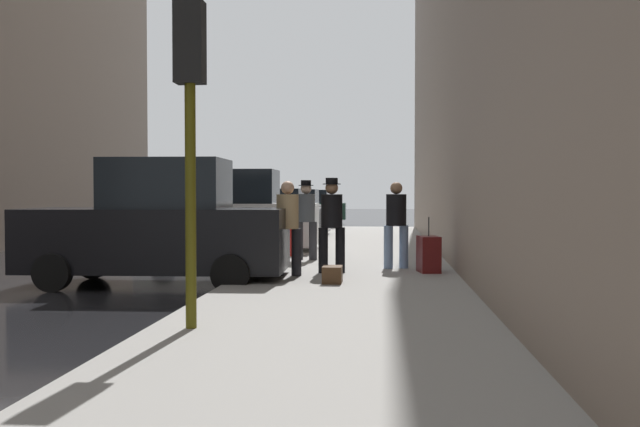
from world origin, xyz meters
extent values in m
cube|color=gray|center=(6.00, 0.00, 0.07)|extent=(4.00, 40.00, 0.15)
cube|color=black|center=(2.60, 0.86, 0.82)|extent=(4.66, 1.99, 1.10)
cube|color=black|center=(2.80, 0.86, 1.80)|extent=(2.12, 1.63, 0.90)
cylinder|color=black|center=(1.07, 1.73, 0.32)|extent=(0.65, 0.24, 0.64)
cylinder|color=black|center=(1.14, -0.11, 0.32)|extent=(0.65, 0.24, 0.64)
cylinder|color=black|center=(4.06, 1.83, 0.32)|extent=(0.65, 0.24, 0.64)
cylinder|color=black|center=(4.13, -0.01, 0.32)|extent=(0.65, 0.24, 0.64)
cube|color=silver|center=(2.60, 6.94, 0.82)|extent=(4.63, 1.92, 1.10)
cube|color=black|center=(2.80, 6.94, 1.80)|extent=(2.10, 1.60, 0.90)
cylinder|color=black|center=(1.09, 7.83, 0.32)|extent=(0.64, 0.23, 0.64)
cylinder|color=black|center=(1.12, 5.99, 0.32)|extent=(0.64, 0.23, 0.64)
cylinder|color=black|center=(4.08, 7.88, 0.32)|extent=(0.64, 0.23, 0.64)
cylinder|color=black|center=(4.11, 6.04, 0.32)|extent=(0.64, 0.23, 0.64)
cube|color=slate|center=(2.60, 13.62, 0.69)|extent=(4.24, 1.93, 0.84)
cube|color=black|center=(2.80, 13.62, 1.44)|extent=(1.92, 1.60, 0.70)
cylinder|color=black|center=(1.26, 14.57, 0.32)|extent=(0.64, 0.23, 0.64)
cylinder|color=black|center=(1.22, 12.73, 0.32)|extent=(0.64, 0.23, 0.64)
cylinder|color=black|center=(3.98, 14.51, 0.32)|extent=(0.64, 0.23, 0.64)
cylinder|color=black|center=(3.94, 12.67, 0.32)|extent=(0.64, 0.23, 0.64)
cube|color=#B7BABF|center=(2.60, 19.56, 0.69)|extent=(4.24, 1.93, 0.84)
cube|color=black|center=(2.80, 19.56, 1.44)|extent=(1.92, 1.61, 0.70)
cylinder|color=black|center=(1.26, 20.51, 0.32)|extent=(0.64, 0.23, 0.64)
cylinder|color=black|center=(1.21, 18.67, 0.32)|extent=(0.64, 0.23, 0.64)
cylinder|color=black|center=(3.99, 20.45, 0.32)|extent=(0.64, 0.23, 0.64)
cylinder|color=black|center=(3.94, 18.61, 0.32)|extent=(0.64, 0.23, 0.64)
cube|color=#193828|center=(2.60, 25.37, 0.69)|extent=(4.25, 1.96, 0.84)
cube|color=black|center=(2.80, 25.37, 1.44)|extent=(1.93, 1.62, 0.70)
cylinder|color=black|center=(1.21, 26.25, 0.32)|extent=(0.65, 0.24, 0.64)
cylinder|color=black|center=(1.26, 24.41, 0.32)|extent=(0.65, 0.24, 0.64)
cylinder|color=black|center=(3.94, 26.32, 0.32)|extent=(0.65, 0.24, 0.64)
cylinder|color=black|center=(3.99, 24.49, 0.32)|extent=(0.65, 0.24, 0.64)
cylinder|color=red|center=(4.45, 5.17, 0.43)|extent=(0.22, 0.22, 0.55)
sphere|color=red|center=(4.45, 5.17, 0.76)|extent=(0.20, 0.20, 0.20)
cylinder|color=red|center=(4.29, 5.17, 0.45)|extent=(0.10, 0.09, 0.09)
cylinder|color=red|center=(4.61, 5.17, 0.45)|extent=(0.10, 0.09, 0.09)
cylinder|color=#514C0F|center=(4.50, -3.78, 1.95)|extent=(0.12, 0.12, 3.60)
cube|color=black|center=(4.50, -3.78, 3.30)|extent=(0.32, 0.24, 0.90)
sphere|color=red|center=(4.50, -3.65, 3.58)|extent=(0.14, 0.14, 0.14)
sphere|color=yellow|center=(4.50, -3.65, 3.30)|extent=(0.14, 0.14, 0.14)
sphere|color=green|center=(4.50, -3.65, 3.02)|extent=(0.14, 0.14, 0.14)
cylinder|color=#728CB2|center=(7.03, 2.72, 0.57)|extent=(0.22, 0.22, 0.85)
cylinder|color=#728CB2|center=(6.73, 2.62, 0.57)|extent=(0.22, 0.22, 0.85)
cylinder|color=black|center=(6.88, 2.67, 1.31)|extent=(0.50, 0.50, 0.62)
sphere|color=#997051|center=(6.88, 2.67, 1.74)|extent=(0.24, 0.24, 0.24)
cylinder|color=black|center=(5.06, 1.25, 0.57)|extent=(0.18, 0.18, 0.85)
cylinder|color=black|center=(4.74, 1.25, 0.57)|extent=(0.18, 0.18, 0.85)
cylinder|color=tan|center=(4.90, 1.25, 1.31)|extent=(0.40, 0.40, 0.62)
sphere|color=tan|center=(4.90, 1.25, 1.74)|extent=(0.24, 0.24, 0.24)
cylinder|color=black|center=(5.82, 1.81, 0.57)|extent=(0.21, 0.21, 0.85)
cylinder|color=black|center=(5.51, 1.75, 0.57)|extent=(0.21, 0.21, 0.85)
cylinder|color=black|center=(5.66, 1.78, 1.31)|extent=(0.46, 0.46, 0.62)
sphere|color=#997051|center=(5.66, 1.78, 1.74)|extent=(0.24, 0.24, 0.24)
cylinder|color=black|center=(5.66, 1.78, 1.81)|extent=(0.34, 0.34, 0.02)
cylinder|color=black|center=(5.66, 1.78, 1.87)|extent=(0.23, 0.23, 0.11)
cylinder|color=#333338|center=(5.07, 4.28, 0.57)|extent=(0.20, 0.20, 0.85)
cylinder|color=#333338|center=(4.75, 4.32, 0.57)|extent=(0.20, 0.20, 0.85)
cylinder|color=#4C5156|center=(4.91, 4.30, 1.31)|extent=(0.44, 0.44, 0.62)
sphere|color=beige|center=(4.91, 4.30, 1.74)|extent=(0.24, 0.24, 0.24)
cylinder|color=black|center=(4.91, 4.30, 1.81)|extent=(0.34, 0.34, 0.02)
cylinder|color=black|center=(4.91, 4.30, 1.87)|extent=(0.23, 0.23, 0.11)
cube|color=#591414|center=(7.48, 2.02, 0.49)|extent=(0.45, 0.61, 0.68)
cylinder|color=#333333|center=(7.48, 2.02, 1.01)|extent=(0.02, 0.02, 0.36)
cube|color=#472D19|center=(5.78, 0.28, 0.29)|extent=(0.32, 0.44, 0.28)
camera|label=1|loc=(6.61, -11.48, 1.65)|focal=40.00mm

